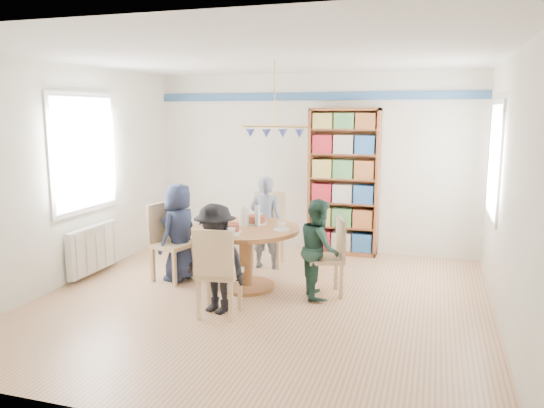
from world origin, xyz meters
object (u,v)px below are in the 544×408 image
at_px(chair_left, 167,238).
at_px(person_left, 179,232).
at_px(bookshelf, 344,183).
at_px(dining_table, 246,243).
at_px(person_near, 216,259).
at_px(chair_near, 217,269).
at_px(radiator, 94,249).
at_px(person_right, 319,248).
at_px(chair_right, 332,253).
at_px(chair_far, 269,225).
at_px(person_far, 266,222).

xyz_separation_m(chair_left, person_left, (0.14, 0.05, 0.08)).
bearing_deg(bookshelf, chair_left, -134.07).
xyz_separation_m(dining_table, person_near, (-0.03, -0.85, 0.03)).
bearing_deg(chair_near, radiator, 156.95).
bearing_deg(person_right, chair_near, 117.48).
xyz_separation_m(chair_right, chair_far, (-1.09, 1.02, 0.06)).
relative_size(dining_table, person_near, 1.11).
relative_size(person_right, person_far, 0.90).
bearing_deg(bookshelf, person_far, -129.07).
bearing_deg(dining_table, radiator, -177.52).
xyz_separation_m(chair_right, bookshelf, (-0.19, 1.89, 0.57)).
distance_m(chair_right, person_far, 1.35).
relative_size(dining_table, chair_far, 1.28).
distance_m(radiator, person_far, 2.30).
xyz_separation_m(dining_table, person_left, (-0.91, 0.05, 0.06)).
height_order(person_far, person_near, person_far).
bearing_deg(radiator, person_left, 6.65).
bearing_deg(chair_right, chair_far, 136.77).
relative_size(person_near, bookshelf, 0.54).
height_order(chair_left, chair_near, chair_left).
relative_size(radiator, chair_right, 1.10).
relative_size(chair_left, person_near, 0.84).
relative_size(chair_left, chair_near, 1.03).
relative_size(dining_table, person_right, 1.13).
bearing_deg(chair_right, bookshelf, 95.82).
relative_size(chair_left, chair_right, 1.08).
height_order(chair_right, chair_far, chair_far).
relative_size(chair_far, chair_near, 1.06).
bearing_deg(person_left, chair_right, 102.18).
bearing_deg(person_near, chair_near, -44.58).
height_order(chair_near, person_right, person_right).
xyz_separation_m(dining_table, bookshelf, (0.85, 1.95, 0.51)).
distance_m(person_far, person_near, 1.73).
distance_m(radiator, chair_left, 1.06).
height_order(chair_near, bookshelf, bookshelf).
bearing_deg(person_near, person_right, 58.88).
distance_m(radiator, person_left, 1.21).
distance_m(person_right, bookshelf, 2.06).
distance_m(chair_left, person_left, 0.17).
height_order(dining_table, chair_near, chair_near).
distance_m(dining_table, chair_far, 1.08).
distance_m(dining_table, person_far, 0.88).
distance_m(person_left, person_near, 1.26).
bearing_deg(person_left, chair_near, 54.49).
height_order(person_left, bookshelf, bookshelf).
relative_size(person_far, bookshelf, 0.58).
distance_m(person_left, bookshelf, 2.63).
bearing_deg(person_far, bookshelf, -127.03).
xyz_separation_m(chair_left, person_right, (1.96, -0.04, 0.03)).
distance_m(chair_left, person_right, 1.96).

